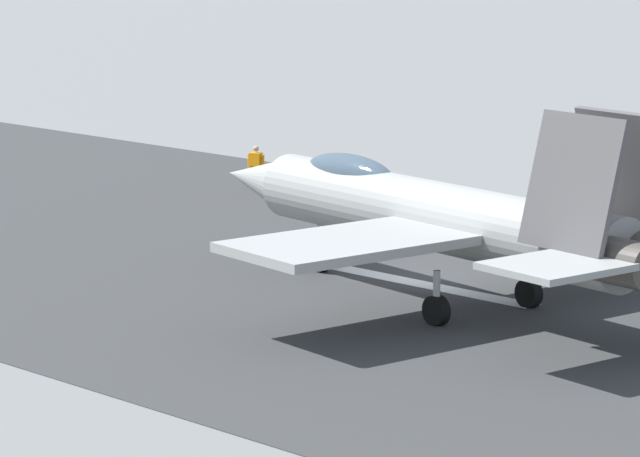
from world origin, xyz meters
TOP-DOWN VIEW (x-y plane):
  - ground_plane at (0.00, 0.00)m, footprint 400.00×400.00m
  - runway_strip at (-0.02, 0.00)m, footprint 240.00×26.00m
  - fighter_jet at (-2.40, 1.45)m, footprint 17.87×13.70m
  - crew_person at (14.60, -8.10)m, footprint 0.68×0.39m

SIDE VIEW (x-z plane):
  - ground_plane at x=0.00m, z-range 0.00..0.00m
  - runway_strip at x=-0.02m, z-range 0.00..0.02m
  - crew_person at x=14.60m, z-range 0.00..1.60m
  - fighter_jet at x=-2.40m, z-range -0.40..5.19m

